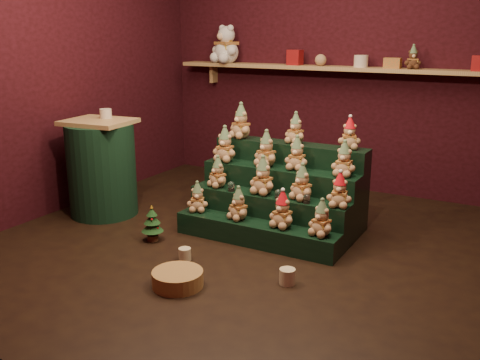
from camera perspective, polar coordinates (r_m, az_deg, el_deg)
The scene contains 40 objects.
ground at distance 4.36m, azimuth 0.63°, elevation -6.97°, with size 4.00×4.00×0.00m, color black.
back_wall at distance 5.91m, azimuth 10.49°, elevation 12.72°, with size 4.00×0.10×2.80m, color black.
front_wall at distance 2.44m, azimuth -23.24°, elevation 7.94°, with size 4.00×0.10×2.80m, color black.
left_wall at distance 5.32m, azimuth -19.53°, elevation 11.81°, with size 0.10×4.00×2.80m, color black.
back_shelf at distance 5.75m, azimuth 9.85°, elevation 11.62°, with size 3.60×0.26×0.24m.
riser_tier_front at distance 4.35m, azimuth 1.67°, elevation -5.71°, with size 1.40×0.22×0.18m, color black.
riser_tier_midfront at distance 4.51m, azimuth 2.98°, elevation -3.75°, with size 1.40×0.22×0.36m, color black.
riser_tier_midback at distance 4.67m, azimuth 4.20°, elevation -1.92°, with size 1.40×0.22×0.54m, color black.
riser_tier_back at distance 4.83m, azimuth 5.33°, elevation -0.22°, with size 1.40×0.22×0.72m, color black.
teddy_0 at distance 4.57m, azimuth -4.56°, elevation -1.81°, with size 0.18×0.16×0.25m, color tan, non-canonical shape.
teddy_1 at distance 4.36m, azimuth -0.16°, elevation -2.52°, with size 0.19×0.17×0.27m, color tan, non-canonical shape.
teddy_2 at distance 4.20m, azimuth 4.55°, elevation -3.15°, with size 0.21×0.19×0.29m, color tan, non-canonical shape.
teddy_3 at distance 4.07m, azimuth 8.71°, elevation -4.01°, with size 0.20×0.18×0.28m, color tan, non-canonical shape.
teddy_4 at distance 4.64m, azimuth -2.36°, elevation 0.87°, with size 0.19×0.17×0.27m, color tan, non-canonical shape.
teddy_5 at distance 4.43m, azimuth 2.46°, elevation 0.47°, with size 0.22×0.20×0.31m, color tan, non-canonical shape.
teddy_6 at distance 4.31m, azimuth 6.65°, elevation -0.23°, with size 0.21×0.19×0.29m, color tan, non-canonical shape.
teddy_7 at distance 4.17m, azimuth 10.59°, elevation -1.05°, with size 0.19×0.17×0.27m, color tan, non-canonical shape.
teddy_8 at distance 4.79m, azimuth -1.62°, elevation 3.82°, with size 0.22×0.20×0.31m, color tan, non-canonical shape.
teddy_9 at distance 4.62m, azimuth 2.83°, elevation 3.34°, with size 0.22×0.20×0.31m, color tan, non-canonical shape.
teddy_10 at distance 4.52m, azimuth 6.10°, elevation 2.85°, with size 0.20×0.18×0.28m, color tan, non-canonical shape.
teddy_11 at distance 4.38m, azimuth 11.06°, elevation 2.22°, with size 0.20×0.18×0.28m, color tan, non-canonical shape.
teddy_12 at distance 4.92m, azimuth 0.12°, elevation 6.30°, with size 0.22×0.20×0.31m, color tan, non-canonical shape.
teddy_13 at distance 4.71m, azimuth 5.96°, elevation 5.51°, with size 0.19×0.17×0.27m, color tan, non-canonical shape.
teddy_14 at distance 4.55m, azimuth 11.61°, elevation 4.89°, with size 0.19×0.17×0.26m, color tan, non-canonical shape.
snow_globe_a at distance 4.53m, azimuth -0.95°, elevation -0.66°, with size 0.06×0.06×0.08m.
snow_globe_b at distance 4.34m, azimuth 4.09°, elevation -1.50°, with size 0.06×0.06×0.08m.
snow_globe_c at distance 4.24m, azimuth 7.14°, elevation -1.98°, with size 0.06×0.06×0.08m.
side_table at distance 5.12m, azimuth -14.52°, elevation 1.23°, with size 0.63×0.62×0.90m.
table_ornament at distance 5.10m, azimuth -14.13°, elevation 6.89°, with size 0.11×0.11×0.09m, color beige.
mini_christmas_tree at distance 4.46m, azimuth -9.35°, elevation -4.57°, with size 0.18×0.18×0.31m.
mug_left at distance 4.09m, azimuth -5.91°, elevation -7.87°, with size 0.09×0.09×0.09m, color beige.
mug_right at distance 3.72m, azimuth 5.07°, elevation -10.22°, with size 0.11×0.11×0.11m, color beige.
wicker_basket at distance 3.70m, azimuth -6.67°, elevation -10.41°, with size 0.35×0.35×0.11m, color olive.
white_bear at distance 6.24m, azimuth -1.46°, elevation 14.80°, with size 0.38×0.34×0.53m, color white, non-canonical shape.
brown_bear at distance 5.49m, azimuth 17.97°, elevation 12.35°, with size 0.16×0.14×0.22m, color #462B17, non-canonical shape.
gift_tin_red_a at distance 5.87m, azimuth 5.89°, elevation 12.88°, with size 0.14×0.14×0.16m, color maroon.
gift_tin_cream at distance 5.63m, azimuth 12.78°, elevation 12.26°, with size 0.14×0.14×0.12m, color beige.
gift_tin_red_b at distance 5.41m, azimuth 24.15°, elevation 11.30°, with size 0.12×0.12×0.14m, color maroon.
shelf_plush_ball at distance 5.77m, azimuth 8.60°, elevation 12.54°, with size 0.12×0.12×0.12m, color tan.
scarf_gift_box at distance 5.54m, azimuth 15.96°, elevation 11.90°, with size 0.16×0.10×0.10m, color #DF581F.
Camera 1 is at (1.92, -3.53, 1.67)m, focal length 40.00 mm.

